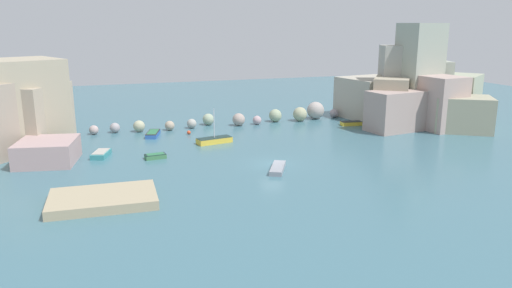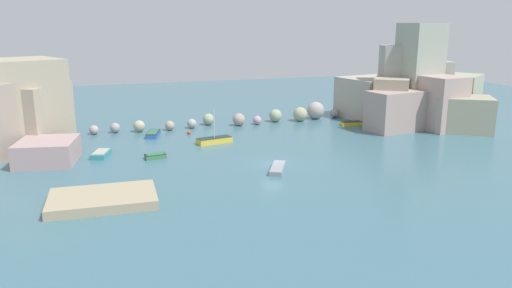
% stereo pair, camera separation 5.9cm
% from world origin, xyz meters
% --- Properties ---
extents(cove_water, '(160.00, 160.00, 0.00)m').
position_xyz_m(cove_water, '(0.00, 0.00, 0.00)').
color(cove_water, '#3F6C7A').
rests_on(cove_water, ground).
extents(cliff_headland_left, '(20.60, 17.35, 10.91)m').
position_xyz_m(cliff_headland_left, '(-27.70, 15.45, 4.38)').
color(cliff_headland_left, '#A09281').
rests_on(cliff_headland_left, ground).
extents(cliff_headland_right, '(25.93, 23.06, 15.07)m').
position_xyz_m(cliff_headland_right, '(29.65, 14.97, 4.16)').
color(cliff_headland_right, '#A29F94').
rests_on(cliff_headland_right, ground).
extents(rock_breakwater, '(41.98, 3.83, 2.76)m').
position_xyz_m(rock_breakwater, '(8.76, 21.87, 1.05)').
color(rock_breakwater, '#B89F9C').
rests_on(rock_breakwater, ground).
extents(stone_dock, '(9.18, 6.38, 0.82)m').
position_xyz_m(stone_dock, '(-17.99, -6.55, 0.41)').
color(stone_dock, tan).
rests_on(stone_dock, ground).
extents(channel_buoy, '(0.53, 0.53, 0.53)m').
position_xyz_m(channel_buoy, '(-5.70, 17.71, 0.27)').
color(channel_buoy, '#E04C28').
rests_on(channel_buoy, cove_water).
extents(moored_boat_0, '(3.31, 1.78, 0.59)m').
position_xyz_m(moored_boat_0, '(18.86, 15.93, 0.30)').
color(moored_boat_0, yellow).
rests_on(moored_boat_0, cove_water).
extents(moored_boat_1, '(2.54, 3.65, 0.66)m').
position_xyz_m(moored_boat_1, '(-17.66, 9.37, 0.32)').
color(moored_boat_1, teal).
rests_on(moored_boat_1, cove_water).
extents(moored_boat_2, '(2.51, 1.85, 0.44)m').
position_xyz_m(moored_boat_2, '(-16.29, -6.86, 0.22)').
color(moored_boat_2, navy).
rests_on(moored_boat_2, cove_water).
extents(moored_boat_3, '(4.74, 2.47, 4.50)m').
position_xyz_m(moored_boat_3, '(-3.61, 11.53, 0.39)').
color(moored_boat_3, yellow).
rests_on(moored_boat_3, cove_water).
extents(moored_boat_4, '(2.44, 1.45, 0.55)m').
position_xyz_m(moored_boat_4, '(-11.81, 6.50, 0.29)').
color(moored_boat_4, '#427A4C').
rests_on(moored_boat_4, cove_water).
extents(moored_boat_5, '(3.23, 4.57, 0.47)m').
position_xyz_m(moored_boat_5, '(-0.26, -2.34, 0.24)').
color(moored_boat_5, gray).
rests_on(moored_boat_5, cove_water).
extents(moored_boat_6, '(2.54, 4.23, 0.62)m').
position_xyz_m(moored_boat_6, '(-10.58, 18.16, 0.33)').
color(moored_boat_6, '#2F5FAF').
rests_on(moored_boat_6, cove_water).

